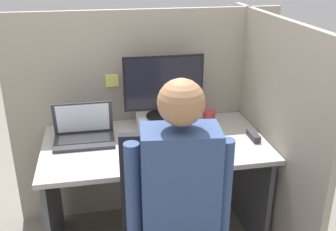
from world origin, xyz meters
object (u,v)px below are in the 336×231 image
carrot_toy (178,154)px  stapler (253,136)px  coffee_mug (209,117)px  monitor (164,87)px  person (182,208)px  laptop (84,134)px  paper_box (164,121)px

carrot_toy → stapler: bearing=15.2°
stapler → coffee_mug: 0.36m
carrot_toy → monitor: bearing=90.4°
stapler → person: (-0.62, -0.69, 0.02)m
carrot_toy → person: size_ratio=0.11×
monitor → stapler: 0.66m
stapler → person: person is taller
person → monitor: bearing=84.5°
monitor → carrot_toy: monitor is taller
stapler → carrot_toy: 0.54m
carrot_toy → coffee_mug: bearing=54.4°
carrot_toy → person: bearing=-100.2°
coffee_mug → laptop: bearing=-171.5°
monitor → coffee_mug: 0.39m
laptop → carrot_toy: laptop is taller
laptop → stapler: laptop is taller
laptop → coffee_mug: size_ratio=4.10×
person → coffee_mug: bearing=67.4°
paper_box → monitor: size_ratio=0.67×
carrot_toy → coffee_mug: coffee_mug is taller
carrot_toy → laptop: bearing=149.9°
paper_box → monitor: (-0.00, 0.00, 0.25)m
stapler → coffee_mug: bearing=125.3°
laptop → carrot_toy: bearing=-30.1°
laptop → coffee_mug: (0.84, 0.13, -0.00)m
paper_box → coffee_mug: bearing=-1.5°
paper_box → laptop: size_ratio=0.96×
laptop → coffee_mug: laptop is taller
paper_box → coffee_mug: (0.31, -0.01, 0.01)m
monitor → coffee_mug: (0.31, -0.01, -0.23)m
monitor → stapler: bearing=-30.2°
paper_box → stapler: (0.52, -0.30, -0.01)m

